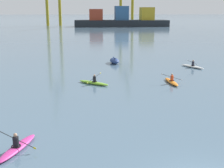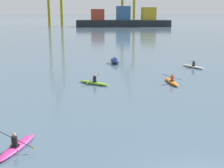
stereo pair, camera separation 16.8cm
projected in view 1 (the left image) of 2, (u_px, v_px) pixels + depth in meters
The scene contains 6 objects.
container_barge at pixel (122, 20), 124.49m from camera, with size 37.83×8.91×8.08m.
capsized_dinghy at pixel (114, 61), 39.95m from camera, with size 1.39×2.71×0.76m.
kayak_magenta at pixel (17, 147), 15.38m from camera, with size 2.08×3.41×1.05m.
kayak_orange at pixel (171, 81), 29.32m from camera, with size 2.20×3.43×1.01m.
kayak_lime at pixel (94, 82), 28.91m from camera, with size 3.03×2.59×0.98m.
kayak_white at pixel (192, 66), 37.14m from camera, with size 2.22×3.25×1.09m.
Camera 1 is at (-4.64, -10.19, 6.93)m, focal length 49.06 mm.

